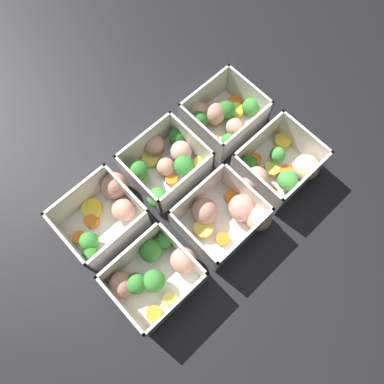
% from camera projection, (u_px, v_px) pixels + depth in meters
% --- Properties ---
extents(ground_plane, '(4.00, 4.00, 0.00)m').
position_uv_depth(ground_plane, '(192.00, 197.00, 0.72)').
color(ground_plane, black).
extents(container_near_left, '(0.14, 0.14, 0.08)m').
position_uv_depth(container_near_left, '(221.00, 117.00, 0.75)').
color(container_near_left, silver).
rests_on(container_near_left, ground_plane).
extents(container_near_center, '(0.15, 0.14, 0.08)m').
position_uv_depth(container_near_center, '(165.00, 163.00, 0.72)').
color(container_near_center, silver).
rests_on(container_near_center, ground_plane).
extents(container_near_right, '(0.16, 0.13, 0.08)m').
position_uv_depth(container_near_right, '(105.00, 214.00, 0.68)').
color(container_near_right, silver).
rests_on(container_near_right, ground_plane).
extents(container_far_left, '(0.16, 0.13, 0.08)m').
position_uv_depth(container_far_left, '(278.00, 168.00, 0.71)').
color(container_far_left, silver).
rests_on(container_far_left, ground_plane).
extents(container_far_center, '(0.15, 0.14, 0.08)m').
position_uv_depth(container_far_center, '(228.00, 215.00, 0.68)').
color(container_far_center, silver).
rests_on(container_far_center, ground_plane).
extents(container_far_right, '(0.16, 0.12, 0.08)m').
position_uv_depth(container_far_right, '(153.00, 274.00, 0.64)').
color(container_far_right, silver).
rests_on(container_far_right, ground_plane).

